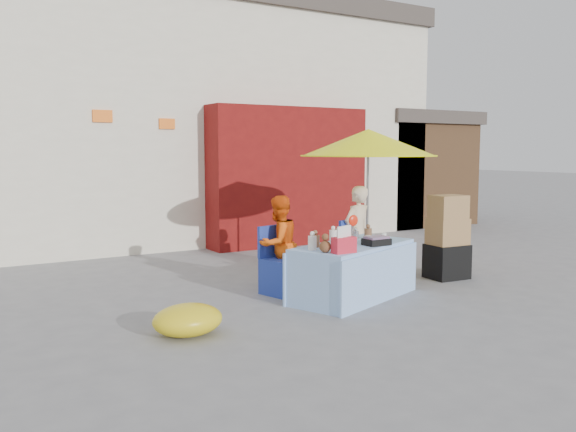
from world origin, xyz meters
TOP-DOWN VIEW (x-y plane):
  - ground at (0.00, 0.00)m, footprint 80.00×80.00m
  - backdrop at (0.52, 7.52)m, footprint 14.00×8.00m
  - market_table at (0.62, 0.13)m, footprint 1.91×1.36m
  - chair_left at (0.02, 0.76)m, footprint 0.58×0.57m
  - chair_right at (1.27, 0.76)m, footprint 0.58×0.57m
  - vendor_orange at (0.02, 0.90)m, footprint 0.69×0.60m
  - vendor_beige at (1.27, 0.90)m, footprint 0.54×0.42m
  - umbrella at (1.57, 1.05)m, footprint 1.90×1.90m
  - box_stack at (2.45, 0.35)m, footprint 0.56×0.47m
  - tarp_bundle at (-1.68, -0.25)m, footprint 0.74×0.61m

SIDE VIEW (x-z plane):
  - ground at x=0.00m, z-range 0.00..0.00m
  - tarp_bundle at x=-1.68m, z-range 0.00..0.31m
  - chair_left at x=0.02m, z-range -0.17..0.68m
  - chair_right at x=1.27m, z-range -0.17..0.68m
  - market_table at x=0.62m, z-range -0.18..0.87m
  - box_stack at x=2.45m, z-range -0.05..1.13m
  - vendor_orange at x=0.02m, z-range 0.00..1.23m
  - vendor_beige at x=1.27m, z-range 0.00..1.31m
  - umbrella at x=1.57m, z-range 0.85..2.94m
  - backdrop at x=0.52m, z-range -0.80..7.00m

